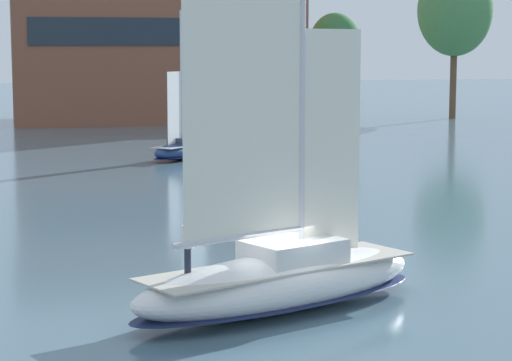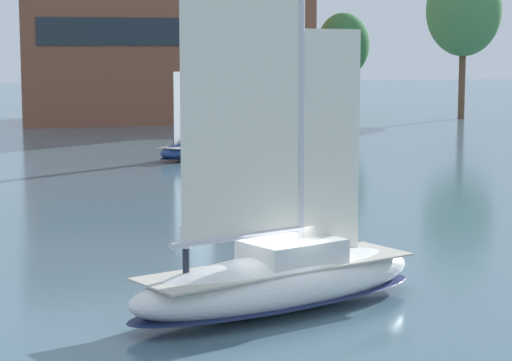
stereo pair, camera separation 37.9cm
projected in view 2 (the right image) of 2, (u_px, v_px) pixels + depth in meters
ground_plane at (279, 311)px, 30.48m from camera, size 400.00×400.00×0.00m
waterfront_building at (163, 37)px, 107.75m from camera, size 31.39×15.79×18.01m
tree_shore_left at (343, 45)px, 108.07m from camera, size 5.67×5.67×11.68m
tree_shore_right at (464, 11)px, 110.36m from camera, size 8.32×8.32×17.13m
sailboat_main at (279, 274)px, 30.34m from camera, size 10.78×6.79×14.39m
sailboat_moored_near_marina at (193, 147)px, 71.86m from camera, size 6.83×7.07×10.57m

